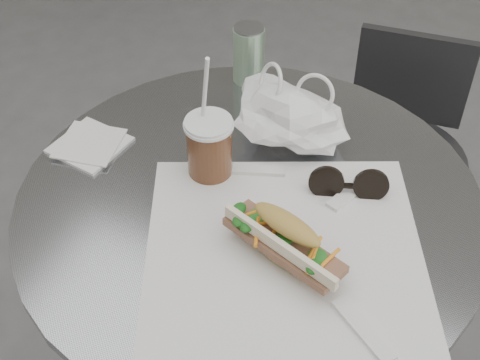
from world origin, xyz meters
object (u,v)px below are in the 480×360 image
at_px(chair_far, 388,184).
at_px(drink_can, 249,54).
at_px(iced_coffee, 209,147).
at_px(banh_mi, 285,240).
at_px(cafe_table, 249,300).
at_px(sunglasses, 348,185).

xyz_separation_m(chair_far, drink_can, (-0.27, -0.29, 0.50)).
distance_m(chair_far, iced_coffee, 0.78).
relative_size(banh_mi, iced_coffee, 1.07).
distance_m(iced_coffee, drink_can, 0.28).
bearing_deg(iced_coffee, cafe_table, -19.66).
xyz_separation_m(iced_coffee, drink_can, (-0.05, 0.27, 0.00)).
bearing_deg(drink_can, cafe_table, -65.99).
height_order(banh_mi, iced_coffee, iced_coffee).
height_order(banh_mi, sunglasses, banh_mi).
height_order(cafe_table, chair_far, cafe_table).
height_order(cafe_table, sunglasses, sunglasses).
height_order(sunglasses, drink_can, drink_can).
distance_m(cafe_table, drink_can, 0.47).
bearing_deg(chair_far, sunglasses, 84.33).
bearing_deg(banh_mi, drink_can, 139.38).
xyz_separation_m(cafe_table, drink_can, (-0.14, 0.31, 0.33)).
distance_m(chair_far, sunglasses, 0.70).
relative_size(chair_far, drink_can, 5.79).
xyz_separation_m(banh_mi, sunglasses, (0.04, 0.17, -0.02)).
xyz_separation_m(chair_far, iced_coffee, (-0.22, -0.57, 0.49)).
distance_m(chair_far, drink_can, 0.64).
relative_size(iced_coffee, sunglasses, 1.84).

